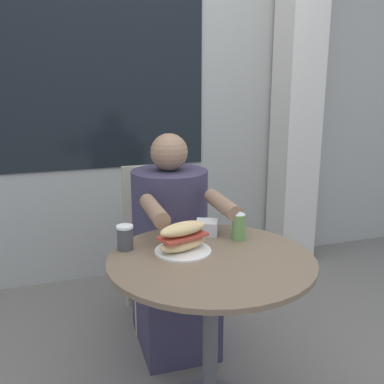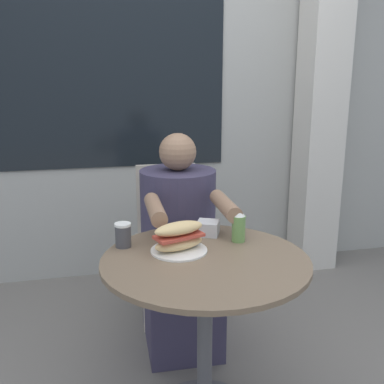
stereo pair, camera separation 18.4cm
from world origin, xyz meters
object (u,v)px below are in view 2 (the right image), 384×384
cafe_table (205,302)px  diner_chair (168,225)px  condiment_bottle (239,226)px  sandwich_on_plate (179,238)px  seated_diner (180,257)px  drink_cup (123,235)px

cafe_table → diner_chair: 0.95m
cafe_table → condiment_bottle: 0.34m
cafe_table → sandwich_on_plate: bearing=133.3°
cafe_table → condiment_bottle: size_ratio=5.63×
diner_chair → seated_diner: seated_diner is taller
drink_cup → cafe_table: bearing=-32.8°
cafe_table → condiment_bottle: condiment_bottle is taller
seated_diner → condiment_bottle: 0.57m
seated_diner → drink_cup: seated_diner is taller
sandwich_on_plate → seated_diner: bearing=78.3°
seated_diner → sandwich_on_plate: seated_diner is taller
diner_chair → cafe_table: bearing=90.5°
diner_chair → drink_cup: 0.85m
condiment_bottle → seated_diner: bearing=109.3°
cafe_table → diner_chair: size_ratio=0.90×
diner_chair → sandwich_on_plate: size_ratio=3.94×
cafe_table → diner_chair: (0.03, 0.95, -0.00)m
diner_chair → seated_diner: size_ratio=0.79×
diner_chair → seated_diner: 0.36m
sandwich_on_plate → drink_cup: (-0.21, 0.10, -0.00)m
cafe_table → condiment_bottle: bearing=38.7°
cafe_table → seated_diner: (0.02, 0.59, -0.06)m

